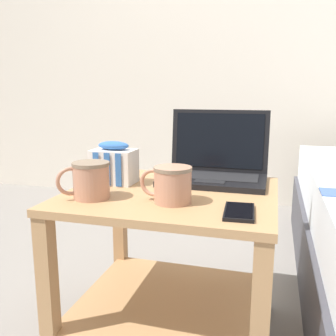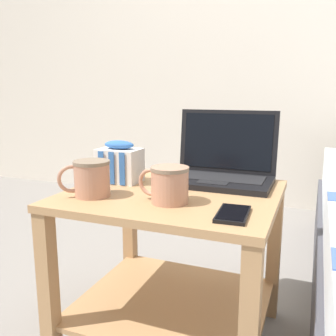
{
  "view_description": "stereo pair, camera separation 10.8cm",
  "coord_description": "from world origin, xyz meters",
  "views": [
    {
      "loc": [
        0.29,
        -1.06,
        0.79
      ],
      "look_at": [
        0.0,
        -0.04,
        0.57
      ],
      "focal_mm": 40.0,
      "sensor_mm": 36.0,
      "label": 1
    },
    {
      "loc": [
        0.39,
        -1.02,
        0.79
      ],
      "look_at": [
        0.0,
        -0.04,
        0.57
      ],
      "focal_mm": 40.0,
      "sensor_mm": 36.0,
      "label": 2
    }
  ],
  "objects": [
    {
      "name": "laptop",
      "position": [
        0.1,
        0.18,
        0.54
      ],
      "size": [
        0.34,
        0.25,
        0.23
      ],
      "color": "black",
      "rests_on": "bedside_table"
    },
    {
      "name": "mug_front_left",
      "position": [
        -0.2,
        -0.14,
        0.55
      ],
      "size": [
        0.13,
        0.11,
        0.1
      ],
      "color": "tan",
      "rests_on": "bedside_table"
    },
    {
      "name": "snack_bag",
      "position": [
        -0.21,
        0.05,
        0.56
      ],
      "size": [
        0.14,
        0.1,
        0.14
      ],
      "color": "white",
      "rests_on": "bedside_table"
    },
    {
      "name": "cell_phone",
      "position": [
        0.22,
        -0.16,
        0.5
      ],
      "size": [
        0.08,
        0.14,
        0.01
      ],
      "color": "black",
      "rests_on": "bedside_table"
    },
    {
      "name": "bedside_table",
      "position": [
        0.0,
        0.0,
        0.32
      ],
      "size": [
        0.62,
        0.55,
        0.49
      ],
      "color": "tan",
      "rests_on": "ground_plane"
    },
    {
      "name": "back_wall",
      "position": [
        0.0,
        1.62,
        1.25
      ],
      "size": [
        8.0,
        0.05,
        2.5
      ],
      "color": "beige",
      "rests_on": "ground_plane"
    },
    {
      "name": "ground_plane",
      "position": [
        0.0,
        0.0,
        0.0
      ],
      "size": [
        8.0,
        8.0,
        0.0
      ],
      "primitive_type": "plane",
      "color": "gray"
    },
    {
      "name": "mug_front_right",
      "position": [
        0.03,
        -0.11,
        0.55
      ],
      "size": [
        0.15,
        0.1,
        0.1
      ],
      "color": "tan",
      "rests_on": "bedside_table"
    }
  ]
}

